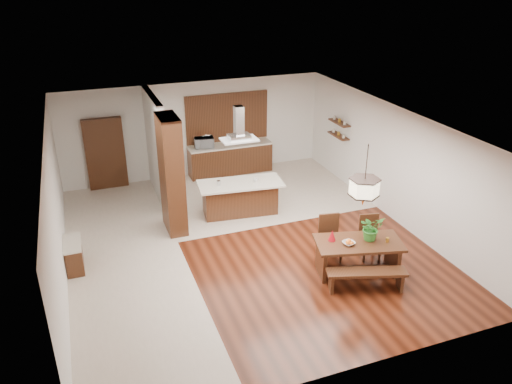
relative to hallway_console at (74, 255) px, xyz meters
name	(u,v)px	position (x,y,z in m)	size (l,w,h in m)	color
room_shell	(243,161)	(3.81, -0.20, 1.75)	(9.00, 9.04, 2.92)	#37150A
tile_hallway	(127,263)	(1.06, -0.20, -0.31)	(2.50, 9.00, 0.01)	beige
tile_kitchen	(257,193)	(5.06, 2.30, -0.31)	(5.50, 4.00, 0.01)	beige
soffit_band	(243,125)	(3.81, -0.20, 2.57)	(8.00, 9.00, 0.02)	#3F1B0F
partition_pier	(172,175)	(2.41, 1.00, 1.14)	(0.45, 1.00, 2.90)	#311A0D
partition_stub	(156,147)	(2.41, 3.10, 1.14)	(0.18, 2.40, 2.90)	silver
hallway_console	(74,255)	(0.00, 0.00, 0.00)	(0.37, 0.88, 0.63)	#311A0D
hallway_doorway	(105,154)	(1.11, 4.20, 0.74)	(1.10, 0.20, 2.10)	#311A0D
rear_counter	(230,159)	(4.81, 4.00, 0.16)	(2.60, 0.62, 0.95)	#311A0D
kitchen_window	(227,117)	(4.81, 4.26, 1.44)	(2.60, 0.08, 1.50)	brown
shelf_lower	(338,136)	(7.68, 2.40, 1.08)	(0.26, 0.90, 0.04)	#311A0D
shelf_upper	(339,123)	(7.68, 2.40, 1.49)	(0.26, 0.90, 0.04)	#311A0D
dining_table	(358,250)	(5.64, -2.26, 0.24)	(1.97, 1.32, 0.75)	#311A0D
dining_bench	(366,280)	(5.48, -2.89, -0.09)	(1.61, 0.35, 0.45)	#311A0D
dining_chair_left	(331,239)	(5.34, -1.62, 0.21)	(0.46, 0.46, 1.04)	#311A0D
dining_chair_right	(370,238)	(6.21, -1.84, 0.18)	(0.44, 0.44, 1.00)	#311A0D
pendant_lantern	(365,176)	(5.64, -2.26, 1.93)	(0.64, 0.64, 1.31)	beige
foliage_plant	(371,228)	(5.91, -2.25, 0.71)	(0.49, 0.42, 0.54)	#2E7928
fruit_bowl	(349,243)	(5.38, -2.28, 0.46)	(0.25, 0.25, 0.06)	#B8ABA1
napkin_cone	(332,235)	(5.13, -2.01, 0.56)	(0.16, 0.16, 0.25)	#AA0C16
gold_ornament	(387,240)	(6.19, -2.47, 0.48)	(0.07, 0.07, 0.10)	gold
kitchen_island	(240,197)	(4.20, 1.25, 0.15)	(2.26, 1.17, 0.90)	#311A0D
range_hood	(239,123)	(4.20, 1.25, 2.15)	(0.90, 0.55, 0.87)	silver
island_cup	(256,180)	(4.59, 1.13, 0.63)	(0.12, 0.12, 0.09)	silver
microwave	(204,142)	(3.99, 4.02, 0.79)	(0.57, 0.39, 0.32)	#B0B4B7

